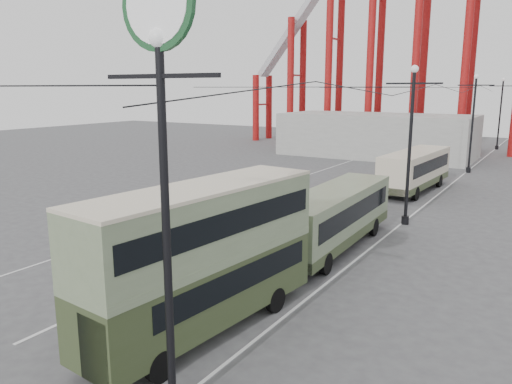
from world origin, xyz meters
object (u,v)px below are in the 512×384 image
Objects in this scene: double_decker_bus at (204,252)px; single_decker_cream at (415,169)px; lamp_post_near at (161,96)px; single_decker_green at (334,216)px; pedestrian at (269,224)px.

double_decker_bus is 0.91× the size of single_decker_cream.
lamp_post_near is 15.80m from single_decker_green.
single_decker_green is at bearing 97.34° from lamp_post_near.
double_decker_bus is at bearing -86.50° from single_decker_cream.
single_decker_cream is (-0.27, 16.74, 0.08)m from single_decker_green.
lamp_post_near is at bearing -82.90° from single_decker_cream.
single_decker_cream is (-2.13, 31.18, -6.07)m from lamp_post_near.
single_decker_cream is (-0.15, 27.26, -1.00)m from double_decker_bus.
single_decker_cream reaches higher than pedestrian.
pedestrian is (-3.25, 9.83, -1.87)m from double_decker_bus.
pedestrian is at bearing 110.85° from lamp_post_near.
lamp_post_near is at bearing 96.38° from pedestrian.
single_decker_green is (0.12, 10.51, -1.08)m from double_decker_bus.
lamp_post_near is 6.71m from double_decker_bus.
pedestrian is at bearing -169.92° from single_decker_green.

